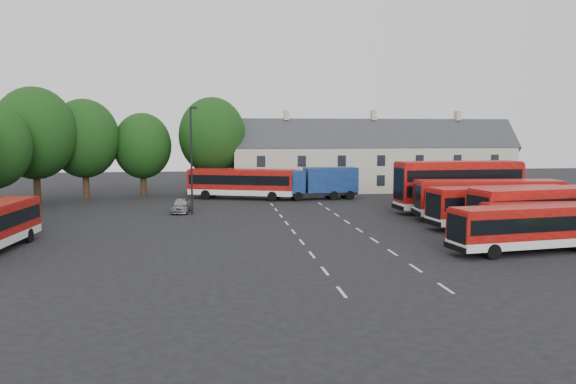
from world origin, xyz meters
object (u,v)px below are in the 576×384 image
at_px(bus_dd_south, 458,184).
at_px(bus_row_a, 530,225).
at_px(silver_car, 181,206).
at_px(box_truck, 322,181).
at_px(lamppost, 192,157).

bearing_deg(bus_dd_south, bus_row_a, -103.72).
distance_m(bus_row_a, silver_car, 30.08).
relative_size(bus_dd_south, box_truck, 1.42).
distance_m(bus_row_a, bus_dd_south, 17.20).
relative_size(bus_row_a, bus_dd_south, 0.89).
bearing_deg(box_truck, silver_car, -154.82).
distance_m(bus_row_a, lamppost, 28.59).
distance_m(bus_dd_south, silver_car, 25.42).
distance_m(box_truck, silver_car, 17.13).
height_order(bus_dd_south, lamppost, lamppost).
bearing_deg(silver_car, box_truck, 33.74).
height_order(bus_row_a, silver_car, bus_row_a).
height_order(bus_row_a, lamppost, lamppost).
height_order(bus_row_a, bus_dd_south, bus_dd_south).
bearing_deg(box_truck, bus_dd_south, -54.63).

